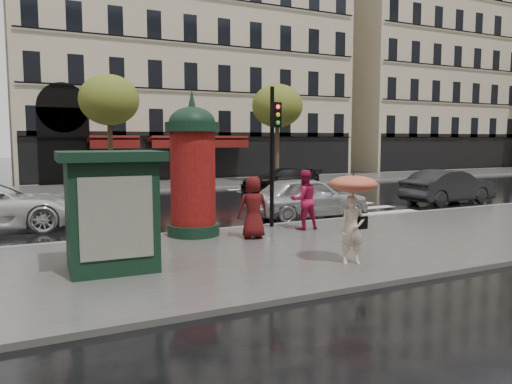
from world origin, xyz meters
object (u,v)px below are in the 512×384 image
newsstand (111,209)px  car_darkgrey (448,187)px  car_black (280,180)px  woman_umbrella (353,204)px  morris_column (193,166)px  car_silver (307,197)px  man_burgundy (253,207)px  traffic_light (273,143)px  woman_red (304,200)px

newsstand → car_darkgrey: size_ratio=0.54×
car_darkgrey → car_black: (-4.34, 8.11, -0.12)m
woman_umbrella → morris_column: (-2.08, 4.91, 0.67)m
morris_column → car_silver: 5.63m
morris_column → newsstand: (-2.92, -2.96, -0.72)m
morris_column → car_silver: size_ratio=0.92×
car_darkgrey → man_burgundy: bearing=103.9°
traffic_light → car_darkgrey: traffic_light is taller
woman_red → newsstand: newsstand is taller
morris_column → car_silver: morris_column is taller
morris_column → car_black: (8.97, 10.65, -1.50)m
car_silver → woman_umbrella: bearing=159.6°
traffic_light → car_black: traffic_light is taller
woman_umbrella → car_silver: 7.41m
woman_umbrella → newsstand: 5.37m
traffic_light → man_burgundy: bearing=-135.4°
newsstand → car_darkgrey: 17.15m
traffic_light → car_darkgrey: 11.00m
car_black → man_burgundy: bearing=-24.7°
newsstand → car_silver: (8.07, 4.76, -0.65)m
traffic_light → car_darkgrey: bearing=12.9°
woman_umbrella → car_black: 17.04m
traffic_light → car_darkgrey: size_ratio=0.95×
car_darkgrey → car_black: bearing=24.4°
morris_column → car_darkgrey: 13.62m
woman_umbrella → traffic_light: (0.69, 5.04, 1.35)m
woman_red → newsstand: bearing=26.6°
man_burgundy → morris_column: morris_column is taller
morris_column → traffic_light: traffic_light is taller
car_silver → car_darkgrey: 8.19m
car_black → traffic_light: bearing=-22.6°
traffic_light → car_black: bearing=59.5°
morris_column → woman_red: bearing=-11.2°
man_burgundy → car_darkgrey: size_ratio=0.38×
woman_red → car_silver: bearing=-117.8°
car_silver → man_burgundy: bearing=133.1°
traffic_light → woman_umbrella: bearing=-97.8°
traffic_light → morris_column: bearing=-177.3°
newsstand → traffic_light: bearing=28.5°
morris_column → car_black: morris_column is taller
traffic_light → newsstand: bearing=-151.5°
newsstand → car_darkgrey: (16.23, 5.51, -0.66)m
newsstand → car_black: 18.09m
woman_umbrella → car_darkgrey: size_ratio=0.44×
car_darkgrey → newsstand: bearing=105.0°
woman_umbrella → car_black: woman_umbrella is taller
woman_umbrella → car_black: size_ratio=0.46×
traffic_light → newsstand: traffic_light is taller
newsstand → car_black: (11.89, 13.62, -0.78)m
woman_umbrella → car_darkgrey: woman_umbrella is taller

